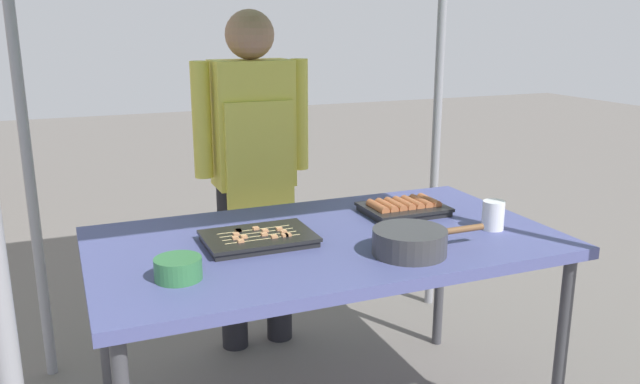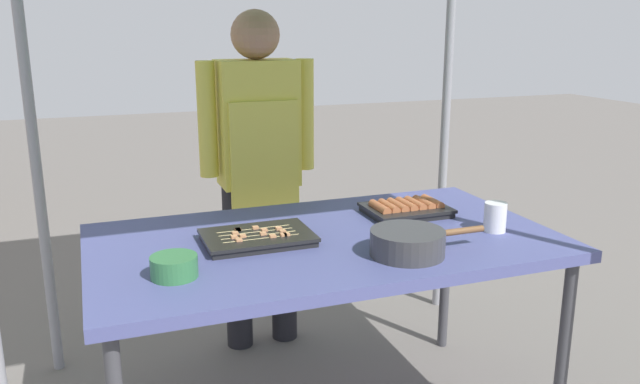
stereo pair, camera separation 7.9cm
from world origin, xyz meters
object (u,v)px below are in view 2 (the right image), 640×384
Objects in this scene: condiment_bowl at (174,267)px; vendor_woman at (259,156)px; stall_table at (325,251)px; cooking_wok at (408,242)px; tray_meat_skewers at (258,238)px; tray_grilled_sausages at (406,208)px; drink_cup_near_edge at (495,217)px.

condiment_bowl is 1.05m from vendor_woman.
stall_table is 0.75m from vendor_woman.
cooking_wok is at bearing -54.03° from stall_table.
vendor_woman is (0.19, 0.70, 0.13)m from tray_meat_skewers.
tray_grilled_sausages is 0.99m from condiment_bowl.
stall_table is at bearing 165.82° from drink_cup_near_edge.
tray_grilled_sausages is 2.26× the size of condiment_bowl.
stall_table is at bearing -159.66° from tray_grilled_sausages.
cooking_wok is 0.42m from drink_cup_near_edge.
stall_table is 11.53× the size of condiment_bowl.
tray_meat_skewers is at bearing 167.98° from drink_cup_near_edge.
cooking_wok is (0.19, -0.26, 0.10)m from stall_table.
stall_table is 4.35× the size of tray_meat_skewers.
vendor_woman is (-0.43, 0.58, 0.13)m from tray_grilled_sausages.
stall_table is 0.62m from drink_cup_near_edge.
cooking_wok is at bearing -33.98° from tray_meat_skewers.
tray_meat_skewers is (-0.23, 0.03, 0.07)m from stall_table.
drink_cup_near_edge is 1.08m from vendor_woman.
cooking_wok is 1.01m from vendor_woman.
stall_table is at bearing 93.15° from vendor_woman.
condiment_bowl is at bearing -178.21° from drink_cup_near_edge.
vendor_woman is (0.50, 0.91, 0.12)m from condiment_bowl.
vendor_woman is at bearing 103.01° from cooking_wok.
cooking_wok is at bearing 103.01° from vendor_woman.
tray_meat_skewers is at bearing -169.23° from tray_grilled_sausages.
tray_meat_skewers is at bearing 146.02° from cooking_wok.
condiment_bowl reaches higher than tray_grilled_sausages.
tray_grilled_sausages is at bearing 19.46° from condiment_bowl.
stall_table is 3.99× the size of cooking_wok.
drink_cup_near_edge is at bearing -56.13° from tray_grilled_sausages.
tray_meat_skewers reaches higher than stall_table.
vendor_woman reaches higher than tray_meat_skewers.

